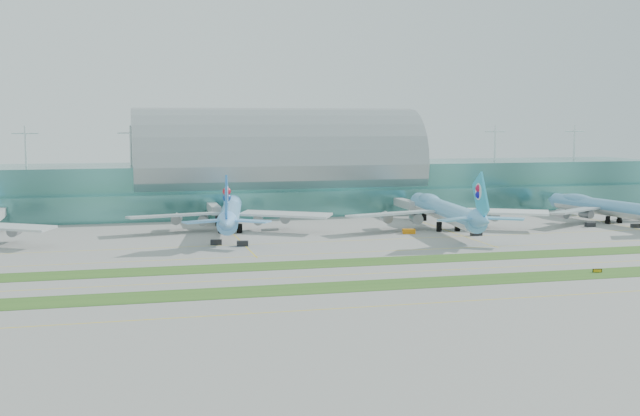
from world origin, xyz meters
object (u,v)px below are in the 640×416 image
object	(u,v)px
taxiway_sign_east	(597,271)
airliner_b	(230,212)
airliner_c	(444,210)
terminal	(278,177)
airliner_d	(606,206)

from	to	relation	value
taxiway_sign_east	airliner_b	bearing A→B (deg)	144.83
airliner_c	airliner_b	bearing A→B (deg)	174.86
terminal	airliner_c	world-z (taller)	terminal
airliner_c	taxiway_sign_east	distance (m)	84.36
airliner_b	airliner_d	world-z (taller)	airliner_b
airliner_b	airliner_c	size ratio (longest dim) A/B	0.96
airliner_b	airliner_d	size ratio (longest dim) A/B	1.13
terminal	airliner_b	xyz separation A→B (m)	(-27.82, -57.92, -7.49)
airliner_b	taxiway_sign_east	world-z (taller)	airliner_b
terminal	airliner_b	world-z (taller)	terminal
terminal	taxiway_sign_east	world-z (taller)	terminal
airliner_c	taxiway_sign_east	size ratio (longest dim) A/B	36.05
airliner_c	terminal	bearing A→B (deg)	127.80
terminal	airliner_d	xyz separation A→B (m)	(112.22, -67.37, -8.24)
airliner_c	airliner_d	bearing A→B (deg)	9.05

